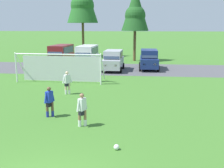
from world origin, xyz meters
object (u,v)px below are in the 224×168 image
Objects in this scene: soccer_goal at (61,67)px; player_midfield_center at (67,83)px; soccer_ball at (116,147)px; player_striker_near at (50,102)px; parked_car_slot_center at (149,59)px; parked_car_slot_center_left at (113,60)px; player_defender_far at (82,110)px; parked_car_slot_left at (87,56)px; parked_car_slot_far_left at (61,55)px.

soccer_goal reaches higher than player_midfield_center.
player_striker_near is at bearing 137.36° from soccer_ball.
player_striker_near is 0.35× the size of parked_car_slot_center.
player_striker_near is 15.73m from parked_car_slot_center_left.
player_defender_far is (2.02, -1.19, 0.00)m from player_striker_near.
parked_car_slot_left is at bearing 153.57° from parked_car_slot_center_left.
parked_car_slot_center is at bearing -2.97° from parked_car_slot_left.
player_defender_far is 20.22m from parked_car_slot_far_left.
soccer_goal is 11.17m from player_defender_far.
soccer_ball is at bearing -63.34° from player_midfield_center.
player_midfield_center is at bearing -67.96° from soccer_goal.
soccer_ball is at bearing -68.41° from parked_car_slot_far_left.
parked_car_slot_left is at bearing 104.18° from soccer_ball.
soccer_goal is 4.56× the size of player_striker_near.
player_defender_far reaches higher than soccer_ball.
parked_car_slot_left is 1.05× the size of parked_car_slot_center.
parked_car_slot_center reaches higher than player_striker_near.
parked_car_slot_left is 7.03m from parked_car_slot_center.
parked_car_slot_far_left is at bearing 167.70° from parked_car_slot_left.
player_midfield_center is (-4.26, 8.48, 0.71)m from soccer_ball.
parked_car_slot_far_left is (-4.25, 13.02, 0.52)m from player_midfield_center.
player_midfield_center is 13.70m from parked_car_slot_far_left.
soccer_goal is at bearing -135.41° from parked_car_slot_center.
parked_car_slot_center_left is (6.43, -2.29, -0.23)m from parked_car_slot_far_left.
parked_car_slot_far_left is (-6.63, 19.10, 0.52)m from player_defender_far.
soccer_ball is 0.05× the size of parked_car_slot_left.
parked_car_slot_far_left is 10.33m from parked_car_slot_center.
player_midfield_center is 0.35× the size of parked_car_slot_center_left.
player_midfield_center is 12.36m from parked_car_slot_left.
soccer_goal reaches higher than parked_car_slot_center_left.
parked_car_slot_left is at bearing -12.30° from parked_car_slot_far_left.
player_midfield_center is 0.34× the size of parked_car_slot_left.
player_defender_far is 18.70m from parked_car_slot_left.
parked_car_slot_far_left reaches higher than player_striker_near.
parked_car_slot_center is (7.02, -0.36, -0.23)m from parked_car_slot_left.
soccer_ball is 23.15m from parked_car_slot_far_left.
soccer_goal is 8.05m from parked_car_slot_left.
player_striker_near is 1.00× the size of player_midfield_center.
player_striker_near is 17.76m from parked_car_slot_center.
parked_car_slot_center_left reaches higher than player_midfield_center.
parked_car_slot_center_left reaches higher than player_striker_near.
player_midfield_center is at bearing -116.76° from parked_car_slot_center.
soccer_ball is 3.12m from player_defender_far.
parked_car_slot_center_left is (3.18, -1.58, -0.23)m from parked_car_slot_left.
player_midfield_center is (1.74, -4.29, -0.47)m from soccer_goal.
parked_car_slot_left is (3.25, -0.71, 0.00)m from parked_car_slot_far_left.
parked_car_slot_left is (-5.25, 20.78, 1.23)m from soccer_ball.
parked_car_slot_left is at bearing 100.40° from player_defender_far.
soccer_goal is (-5.99, 12.77, 1.18)m from soccer_ball.
soccer_goal is at bearing 115.14° from soccer_ball.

